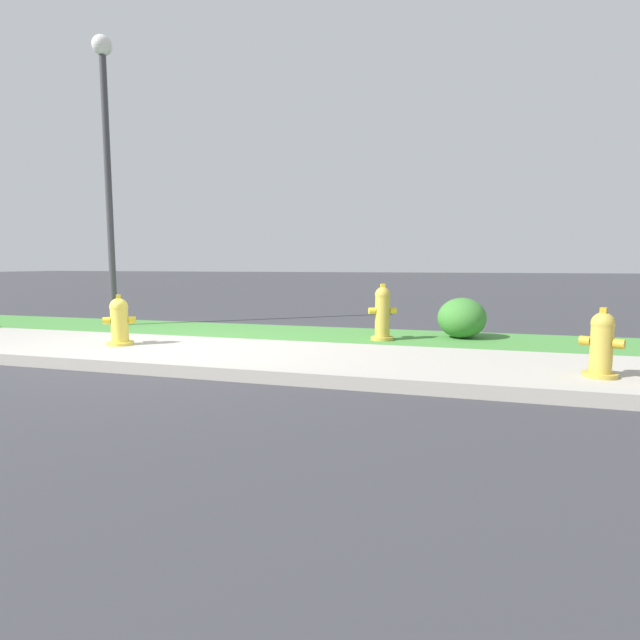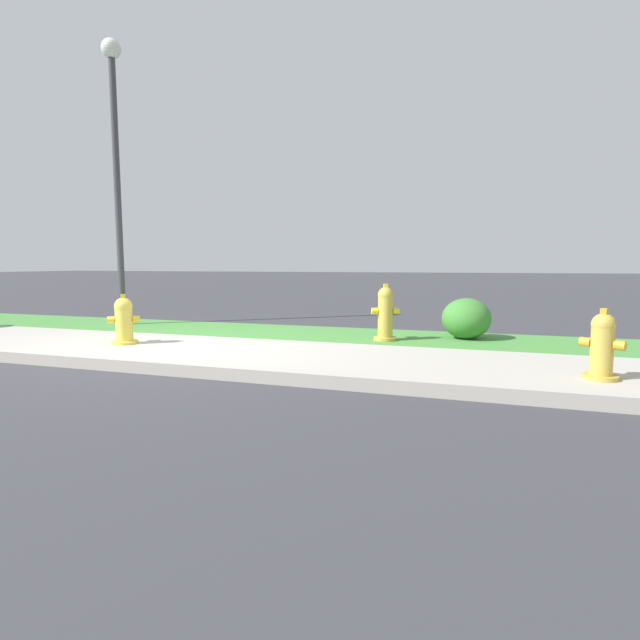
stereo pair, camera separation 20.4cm
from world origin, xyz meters
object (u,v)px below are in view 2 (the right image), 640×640
street_lamp (115,140)px  shrub_bush_near_lamp (466,319)px  fire_hydrant_near_corner (124,321)px  fire_hydrant_by_grass_verge (602,346)px  fire_hydrant_across_street (385,313)px

street_lamp → shrub_bush_near_lamp: size_ratio=7.01×
fire_hydrant_near_corner → fire_hydrant_by_grass_verge: bearing=-38.4°
fire_hydrant_across_street → fire_hydrant_near_corner: size_ratio=1.19×
fire_hydrant_by_grass_verge → fire_hydrant_near_corner: (-5.51, 0.33, 0.00)m
street_lamp → shrub_bush_near_lamp: (5.78, 0.13, -2.85)m
fire_hydrant_near_corner → shrub_bush_near_lamp: 4.67m
fire_hydrant_by_grass_verge → fire_hydrant_near_corner: 5.52m
fire_hydrant_by_grass_verge → street_lamp: street_lamp is taller
fire_hydrant_near_corner → shrub_bush_near_lamp: (4.25, 1.93, -0.02)m
fire_hydrant_near_corner → street_lamp: 3.68m
fire_hydrant_near_corner → shrub_bush_near_lamp: fire_hydrant_near_corner is taller
fire_hydrant_across_street → fire_hydrant_near_corner: (-3.19, -1.41, -0.07)m
fire_hydrant_by_grass_verge → street_lamp: 7.88m
fire_hydrant_across_street → street_lamp: street_lamp is taller
fire_hydrant_by_grass_verge → fire_hydrant_near_corner: fire_hydrant_near_corner is taller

